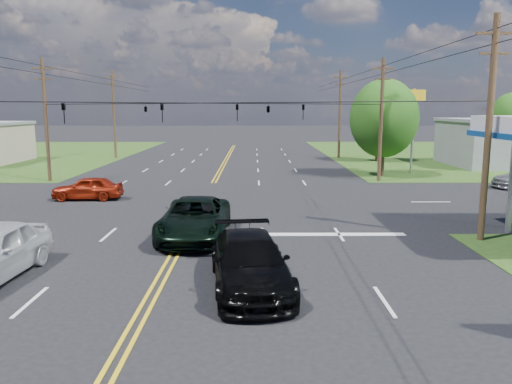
{
  "coord_description": "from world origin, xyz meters",
  "views": [
    {
      "loc": [
        3.13,
        -18.05,
        5.67
      ],
      "look_at": [
        3.22,
        6.0,
        1.64
      ],
      "focal_mm": 35.0,
      "sensor_mm": 36.0,
      "label": 1
    }
  ],
  "objects_px": {
    "pole_nw": "(46,119)",
    "tree_right_a": "(384,118)",
    "pole_se": "(489,127)",
    "pole_ne": "(381,119)",
    "tree_far_r": "(512,118)",
    "pole_left_far": "(114,113)",
    "suv_black": "(250,263)",
    "pickup_dkgreen": "(195,219)",
    "tree_right_b": "(378,122)",
    "pole_right_far": "(340,113)"
  },
  "relations": [
    {
      "from": "pole_ne",
      "to": "tree_far_r",
      "type": "relative_size",
      "value": 1.25
    },
    {
      "from": "pole_se",
      "to": "pole_right_far",
      "type": "distance_m",
      "value": 37.0
    },
    {
      "from": "pole_right_far",
      "to": "pickup_dkgreen",
      "type": "bearing_deg",
      "value": -108.9
    },
    {
      "from": "pole_se",
      "to": "pole_nw",
      "type": "xyz_separation_m",
      "value": [
        -26.0,
        18.0,
        0.0
      ]
    },
    {
      "from": "pole_nw",
      "to": "suv_black",
      "type": "relative_size",
      "value": 1.64
    },
    {
      "from": "pole_ne",
      "to": "pickup_dkgreen",
      "type": "xyz_separation_m",
      "value": [
        -12.5,
        -17.5,
        -4.04
      ]
    },
    {
      "from": "pole_right_far",
      "to": "pole_nw",
      "type": "bearing_deg",
      "value": -143.84
    },
    {
      "from": "tree_far_r",
      "to": "pickup_dkgreen",
      "type": "height_order",
      "value": "tree_far_r"
    },
    {
      "from": "tree_right_a",
      "to": "pole_ne",
      "type": "bearing_deg",
      "value": -108.43
    },
    {
      "from": "pole_left_far",
      "to": "tree_far_r",
      "type": "distance_m",
      "value": 47.05
    },
    {
      "from": "pickup_dkgreen",
      "to": "pole_se",
      "type": "bearing_deg",
      "value": -1.99
    },
    {
      "from": "pole_nw",
      "to": "tree_right_b",
      "type": "xyz_separation_m",
      "value": [
        29.5,
        15.0,
        -0.7
      ]
    },
    {
      "from": "pole_left_far",
      "to": "pickup_dkgreen",
      "type": "bearing_deg",
      "value": -69.7
    },
    {
      "from": "pole_se",
      "to": "suv_black",
      "type": "distance_m",
      "value": 12.26
    },
    {
      "from": "pole_ne",
      "to": "pole_right_far",
      "type": "bearing_deg",
      "value": 90.0
    },
    {
      "from": "pole_right_far",
      "to": "suv_black",
      "type": "height_order",
      "value": "pole_right_far"
    },
    {
      "from": "tree_far_r",
      "to": "suv_black",
      "type": "height_order",
      "value": "tree_far_r"
    },
    {
      "from": "pole_ne",
      "to": "pole_left_far",
      "type": "xyz_separation_m",
      "value": [
        -26.0,
        19.0,
        0.25
      ]
    },
    {
      "from": "pole_right_far",
      "to": "tree_far_r",
      "type": "relative_size",
      "value": 1.31
    },
    {
      "from": "tree_right_b",
      "to": "suv_black",
      "type": "bearing_deg",
      "value": -109.18
    },
    {
      "from": "tree_right_a",
      "to": "pickup_dkgreen",
      "type": "distance_m",
      "value": 24.87
    },
    {
      "from": "pole_nw",
      "to": "tree_far_r",
      "type": "bearing_deg",
      "value": 24.08
    },
    {
      "from": "tree_far_r",
      "to": "pickup_dkgreen",
      "type": "xyz_separation_m",
      "value": [
        -33.5,
        -38.5,
        -3.67
      ]
    },
    {
      "from": "pole_nw",
      "to": "pickup_dkgreen",
      "type": "distance_m",
      "value": 22.47
    },
    {
      "from": "pickup_dkgreen",
      "to": "suv_black",
      "type": "relative_size",
      "value": 1.08
    },
    {
      "from": "pole_left_far",
      "to": "tree_right_a",
      "type": "xyz_separation_m",
      "value": [
        27.0,
        -16.0,
        -0.3
      ]
    },
    {
      "from": "pole_right_far",
      "to": "tree_far_r",
      "type": "height_order",
      "value": "pole_right_far"
    },
    {
      "from": "pole_se",
      "to": "tree_far_r",
      "type": "bearing_deg",
      "value": 61.7
    },
    {
      "from": "pole_se",
      "to": "pole_ne",
      "type": "distance_m",
      "value": 18.0
    },
    {
      "from": "pole_nw",
      "to": "suv_black",
      "type": "distance_m",
      "value": 28.97
    },
    {
      "from": "tree_right_b",
      "to": "tree_far_r",
      "type": "bearing_deg",
      "value": 18.92
    },
    {
      "from": "pole_nw",
      "to": "tree_right_a",
      "type": "height_order",
      "value": "pole_nw"
    },
    {
      "from": "pole_right_far",
      "to": "tree_right_a",
      "type": "height_order",
      "value": "pole_right_far"
    },
    {
      "from": "tree_right_b",
      "to": "tree_far_r",
      "type": "distance_m",
      "value": 18.5
    },
    {
      "from": "pole_nw",
      "to": "pole_ne",
      "type": "relative_size",
      "value": 1.0
    },
    {
      "from": "tree_right_a",
      "to": "pickup_dkgreen",
      "type": "xyz_separation_m",
      "value": [
        -13.5,
        -20.5,
        -4.0
      ]
    },
    {
      "from": "pole_nw",
      "to": "pole_left_far",
      "type": "bearing_deg",
      "value": 90.0
    },
    {
      "from": "pole_nw",
      "to": "tree_right_a",
      "type": "xyz_separation_m",
      "value": [
        27.0,
        3.0,
        -0.05
      ]
    },
    {
      "from": "pole_se",
      "to": "pole_ne",
      "type": "height_order",
      "value": "same"
    },
    {
      "from": "pole_right_far",
      "to": "suv_black",
      "type": "bearing_deg",
      "value": -103.15
    },
    {
      "from": "tree_far_r",
      "to": "tree_right_b",
      "type": "bearing_deg",
      "value": -161.08
    },
    {
      "from": "pole_se",
      "to": "pickup_dkgreen",
      "type": "height_order",
      "value": "pole_se"
    },
    {
      "from": "pole_left_far",
      "to": "pole_right_far",
      "type": "bearing_deg",
      "value": 0.0
    },
    {
      "from": "pole_nw",
      "to": "pickup_dkgreen",
      "type": "relative_size",
      "value": 1.51
    },
    {
      "from": "pole_nw",
      "to": "pole_left_far",
      "type": "distance_m",
      "value": 19.0
    },
    {
      "from": "pole_left_far",
      "to": "tree_far_r",
      "type": "bearing_deg",
      "value": 2.44
    },
    {
      "from": "pole_se",
      "to": "pickup_dkgreen",
      "type": "bearing_deg",
      "value": 177.71
    },
    {
      "from": "pole_ne",
      "to": "tree_far_r",
      "type": "xyz_separation_m",
      "value": [
        21.0,
        21.0,
        -0.37
      ]
    },
    {
      "from": "pole_left_far",
      "to": "suv_black",
      "type": "height_order",
      "value": "pole_left_far"
    },
    {
      "from": "pole_ne",
      "to": "tree_right_a",
      "type": "height_order",
      "value": "pole_ne"
    }
  ]
}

